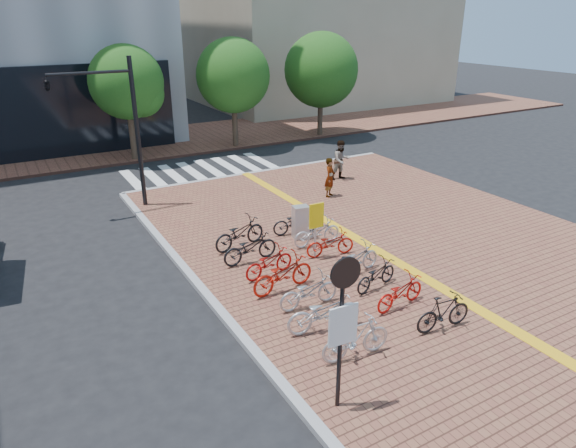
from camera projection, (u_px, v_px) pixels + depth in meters
ground at (361, 292)px, 14.88m from camera, size 120.00×120.00×0.00m
tactile_strip at (565, 360)px, 11.74m from camera, size 0.40×34.00×0.01m
kerb_north at (263, 172)px, 25.85m from camera, size 14.00×0.25×0.15m
far_sidewalk at (153, 143)px, 31.67m from camera, size 70.00×8.00×0.15m
crosswalk at (202, 170)px, 26.32m from camera, size 7.50×4.00×0.01m
street_trees at (250, 76)px, 29.62m from camera, size 16.20×4.60×6.35m
bike_0 at (356, 338)px, 11.64m from camera, size 1.78×0.66×1.05m
bike_1 at (324, 312)px, 12.67m from camera, size 2.03×0.99×1.02m
bike_2 at (309, 291)px, 13.73m from camera, size 1.78×0.68×0.92m
bike_3 at (283, 274)px, 14.51m from camera, size 2.04×0.88×1.04m
bike_4 at (269, 262)px, 15.36m from camera, size 1.76×0.84×0.89m
bike_5 at (250, 248)px, 16.20m from camera, size 1.90×0.75×0.98m
bike_6 at (239, 233)px, 17.20m from camera, size 2.06×1.07×1.03m
bike_7 at (444, 312)px, 12.72m from camera, size 1.64×0.61×0.96m
bike_8 at (400, 292)px, 13.72m from camera, size 1.75×0.79×0.89m
bike_9 at (376, 275)px, 14.66m from camera, size 1.69×0.88×0.85m
bike_10 at (356, 259)px, 15.47m from camera, size 1.85×0.84×0.94m
bike_11 at (330, 243)px, 16.65m from camera, size 1.72×0.87×0.86m
bike_12 at (317, 232)px, 17.42m from camera, size 1.79×0.66×0.93m
bike_13 at (296, 222)px, 18.30m from camera, size 1.77×0.89×0.89m
pedestrian_a at (330, 177)px, 21.91m from camera, size 0.74×0.69×1.69m
pedestrian_b at (341, 160)px, 24.16m from camera, size 0.93×0.74×1.86m
utility_box at (301, 222)px, 17.90m from camera, size 0.61×0.49×1.18m
yellow_sign at (316, 221)px, 16.13m from camera, size 0.51×0.12×1.88m
notice_sign at (343, 316)px, 9.56m from camera, size 0.62×0.16×3.37m
traffic_light_pole at (98, 108)px, 19.08m from camera, size 3.16×1.22×5.89m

